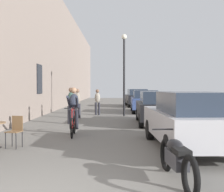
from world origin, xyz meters
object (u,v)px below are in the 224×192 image
object	(u,v)px
pedestrian_far	(97,101)
parked_car_fourth	(137,97)
parked_motorcycle	(177,159)
parked_car_second	(157,107)
street_lamp	(124,64)
parked_car_third	(144,101)
cyclist_on_bicycle	(73,112)
pedestrian_near	(71,103)
pedestrian_mid	(77,102)
parked_car_nearest	(189,120)
cafe_chair_mid_toward_street	(15,129)

from	to	relation	value
pedestrian_far	parked_car_fourth	bearing A→B (deg)	69.14
parked_motorcycle	parked_car_fourth	bearing A→B (deg)	87.53
parked_car_second	street_lamp	bearing A→B (deg)	109.96
pedestrian_far	parked_car_third	xyz separation A→B (m)	(3.13, 1.86, -0.11)
parked_car_fourth	pedestrian_far	bearing A→B (deg)	-110.86
cyclist_on_bicycle	parked_motorcycle	bearing A→B (deg)	-62.84
pedestrian_near	parked_motorcycle	size ratio (longest dim) A/B	0.80
pedestrian_mid	parked_car_nearest	xyz separation A→B (m)	(4.12, -8.10, -0.10)
street_lamp	pedestrian_far	bearing A→B (deg)	158.77
parked_car_second	parked_car_nearest	bearing A→B (deg)	-89.33
cafe_chair_mid_toward_street	cyclist_on_bicycle	xyz separation A→B (m)	(1.34, 2.16, 0.29)
parked_motorcycle	street_lamp	bearing A→B (deg)	92.59
pedestrian_mid	pedestrian_far	xyz separation A→B (m)	(1.01, 1.89, -0.02)
pedestrian_near	parked_motorcycle	world-z (taller)	pedestrian_near
parked_car_fourth	parked_motorcycle	xyz separation A→B (m)	(-0.89, -20.74, -0.42)
cafe_chair_mid_toward_street	pedestrian_mid	distance (m)	7.91
pedestrian_far	parked_car_fourth	world-z (taller)	pedestrian_far
cafe_chair_mid_toward_street	pedestrian_near	size ratio (longest dim) A/B	0.52
cyclist_on_bicycle	parked_car_third	xyz separation A→B (m)	(3.54, 9.46, -0.02)
cafe_chair_mid_toward_street	parked_car_third	bearing A→B (deg)	67.22
pedestrian_near	parked_car_third	world-z (taller)	pedestrian_near
pedestrian_far	street_lamp	size ratio (longest dim) A/B	0.33
parked_car_third	pedestrian_far	bearing A→B (deg)	-149.25
pedestrian_mid	parked_car_third	bearing A→B (deg)	42.23
pedestrian_far	parked_motorcycle	xyz separation A→B (m)	(2.19, -12.66, -0.50)
parked_car_second	parked_car_third	bearing A→B (deg)	89.22
street_lamp	parked_car_second	xyz separation A→B (m)	(1.40, -3.86, -2.31)
parked_car_fourth	parked_motorcycle	world-z (taller)	parked_car_fourth
pedestrian_far	parked_car_second	bearing A→B (deg)	-55.92
pedestrian_near	parked_car_second	distance (m)	4.02
parked_car_nearest	parked_car_second	size ratio (longest dim) A/B	1.03
cyclist_on_bicycle	pedestrian_far	size ratio (longest dim) A/B	1.10
street_lamp	cyclist_on_bicycle	bearing A→B (deg)	-106.41
cyclist_on_bicycle	pedestrian_far	distance (m)	7.61
street_lamp	parked_car_nearest	world-z (taller)	street_lamp
pedestrian_mid	street_lamp	xyz separation A→B (m)	(2.65, 1.25, 2.19)
pedestrian_mid	cafe_chair_mid_toward_street	bearing A→B (deg)	-95.39
cafe_chair_mid_toward_street	parked_car_nearest	world-z (taller)	parked_car_nearest
street_lamp	parked_motorcycle	size ratio (longest dim) A/B	2.28
parked_car_nearest	parked_car_fourth	world-z (taller)	parked_car_fourth
parked_car_nearest	parked_car_fourth	bearing A→B (deg)	90.09
cafe_chair_mid_toward_street	parked_car_fourth	distance (m)	18.49
parked_car_second	parked_car_fourth	xyz separation A→B (m)	(0.04, 12.59, 0.03)
parked_car_third	parked_car_second	bearing A→B (deg)	-90.78
cyclist_on_bicycle	parked_car_nearest	bearing A→B (deg)	-34.28
parked_car_second	parked_motorcycle	xyz separation A→B (m)	(-0.86, -8.15, -0.39)
cafe_chair_mid_toward_street	cyclist_on_bicycle	size ratio (longest dim) A/B	0.51
parked_car_nearest	pedestrian_far	bearing A→B (deg)	107.28
parked_car_nearest	cafe_chair_mid_toward_street	bearing A→B (deg)	177.16
cyclist_on_bicycle	pedestrian_far	xyz separation A→B (m)	(0.41, 7.60, 0.09)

